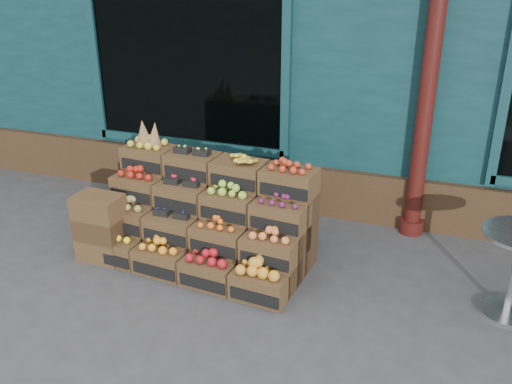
% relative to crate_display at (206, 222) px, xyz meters
% --- Properties ---
extents(ground, '(60.00, 60.00, 0.00)m').
position_rel_crate_display_xyz_m(ground, '(0.76, -0.75, -0.41)').
color(ground, '#3A3A3C').
rests_on(ground, ground).
extents(crate_display, '(2.22, 1.23, 1.34)m').
position_rel_crate_display_xyz_m(crate_display, '(0.00, 0.00, 0.00)').
color(crate_display, '#4A341D').
rests_on(crate_display, ground).
extents(spare_crates, '(0.49, 0.35, 0.71)m').
position_rel_crate_display_xyz_m(spare_crates, '(-1.01, -0.38, -0.06)').
color(spare_crates, '#4A341D').
rests_on(spare_crates, ground).
extents(shopkeeper, '(0.89, 0.70, 2.15)m').
position_rel_crate_display_xyz_m(shopkeeper, '(-1.32, 2.09, 0.66)').
color(shopkeeper, '#1A5C1F').
rests_on(shopkeeper, ground).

